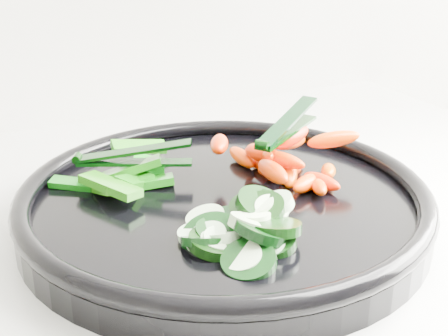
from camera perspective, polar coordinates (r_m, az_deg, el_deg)
name	(u,v)px	position (r m, az deg, el deg)	size (l,w,h in m)	color
veggie_tray	(224,203)	(0.57, 0.00, -3.21)	(0.45, 0.45, 0.04)	black
cucumber_pile	(239,230)	(0.50, 1.37, -5.70)	(0.12, 0.13, 0.04)	black
carrot_pile	(282,157)	(0.61, 5.33, 0.96)	(0.15, 0.15, 0.05)	#E84B00
pepper_pile	(129,175)	(0.60, -8.69, -0.67)	(0.13, 0.13, 0.04)	#186709
tong_carrot	(286,127)	(0.60, 5.70, 3.72)	(0.10, 0.08, 0.02)	black
tong_pepper	(131,157)	(0.60, -8.54, 1.02)	(0.11, 0.06, 0.02)	black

